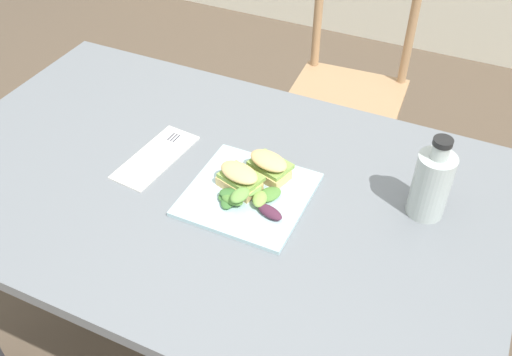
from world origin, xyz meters
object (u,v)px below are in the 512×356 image
at_px(sandwich_half_back, 269,165).
at_px(sandwich_half_front, 240,178).
at_px(chair_wooden_far, 348,91).
at_px(bottle_cold_brew, 431,187).
at_px(fork_on_napkin, 160,152).
at_px(dining_table, 211,221).
at_px(plate_lunch, 248,194).

bearing_deg(sandwich_half_back, sandwich_half_front, -122.55).
bearing_deg(chair_wooden_far, sandwich_half_back, -85.78).
bearing_deg(bottle_cold_brew, sandwich_half_back, -172.78).
distance_m(fork_on_napkin, bottle_cold_brew, 0.62).
relative_size(chair_wooden_far, sandwich_half_front, 8.23).
distance_m(sandwich_half_front, sandwich_half_back, 0.08).
distance_m(dining_table, fork_on_napkin, 0.20).
distance_m(chair_wooden_far, bottle_cold_brew, 0.98).
height_order(plate_lunch, bottle_cold_brew, bottle_cold_brew).
bearing_deg(plate_lunch, sandwich_half_back, 76.51).
bearing_deg(dining_table, plate_lunch, -2.43).
height_order(sandwich_half_front, fork_on_napkin, sandwich_half_front).
relative_size(chair_wooden_far, sandwich_half_back, 8.23).
bearing_deg(bottle_cold_brew, plate_lunch, -162.23).
relative_size(chair_wooden_far, plate_lunch, 3.41).
bearing_deg(dining_table, sandwich_half_front, 2.20).
relative_size(sandwich_half_back, fork_on_napkin, 0.57).
distance_m(dining_table, sandwich_half_back, 0.21).
xyz_separation_m(chair_wooden_far, sandwich_half_front, (0.02, -0.93, 0.33)).
distance_m(dining_table, sandwich_half_front, 0.18).
height_order(dining_table, sandwich_half_back, sandwich_half_back).
bearing_deg(chair_wooden_far, plate_lunch, -87.15).
bearing_deg(sandwich_half_front, plate_lunch, -17.05).
bearing_deg(chair_wooden_far, sandwich_half_front, -88.59).
relative_size(plate_lunch, bottle_cold_brew, 1.33).
height_order(chair_wooden_far, fork_on_napkin, chair_wooden_far).
xyz_separation_m(fork_on_napkin, bottle_cold_brew, (0.61, 0.07, 0.06)).
bearing_deg(bottle_cold_brew, chair_wooden_far, 116.20).
bearing_deg(fork_on_napkin, plate_lunch, -9.74).
bearing_deg(sandwich_half_back, fork_on_napkin, -174.08).
xyz_separation_m(dining_table, sandwich_half_back, (0.12, 0.07, 0.16)).
height_order(dining_table, fork_on_napkin, fork_on_napkin).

